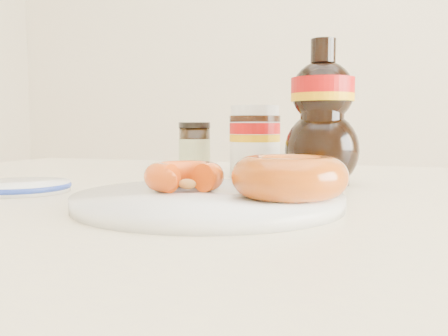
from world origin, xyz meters
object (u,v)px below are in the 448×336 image
(plate, at_px, (208,199))
(blue_rim_saucer, at_px, (20,186))
(nutella_jar, at_px, (255,139))
(syrup_bottle, at_px, (322,113))
(dining_table, at_px, (292,261))
(dark_jar, at_px, (195,148))
(donut_whole, at_px, (289,177))
(donut_bitten, at_px, (184,176))

(plate, xyz_separation_m, blue_rim_saucer, (-0.26, 0.03, -0.00))
(nutella_jar, distance_m, syrup_bottle, 0.14)
(dining_table, xyz_separation_m, syrup_bottle, (0.02, 0.10, 0.18))
(blue_rim_saucer, bearing_deg, dark_jar, 68.60)
(plate, bearing_deg, donut_whole, -0.84)
(blue_rim_saucer, bearing_deg, dining_table, 16.01)
(nutella_jar, bearing_deg, plate, -84.32)
(donut_bitten, distance_m, blue_rim_saucer, 0.23)
(dining_table, distance_m, syrup_bottle, 0.21)
(donut_whole, height_order, blue_rim_saucer, donut_whole)
(dining_table, distance_m, dark_jar, 0.31)
(dining_table, height_order, blue_rim_saucer, blue_rim_saucer)
(donut_whole, bearing_deg, nutella_jar, 111.03)
(donut_bitten, xyz_separation_m, nutella_jar, (0.00, 0.27, 0.03))
(syrup_bottle, height_order, blue_rim_saucer, syrup_bottle)
(nutella_jar, xyz_separation_m, blue_rim_saucer, (-0.23, -0.26, -0.05))
(nutella_jar, bearing_deg, dark_jar, 164.03)
(donut_whole, bearing_deg, blue_rim_saucer, 174.79)
(dining_table, bearing_deg, nutella_jar, 118.99)
(dark_jar, bearing_deg, plate, -65.95)
(dining_table, distance_m, nutella_jar, 0.24)
(donut_bitten, xyz_separation_m, blue_rim_saucer, (-0.23, 0.01, -0.02))
(donut_bitten, bearing_deg, plate, -7.07)
(blue_rim_saucer, bearing_deg, donut_bitten, -3.73)
(syrup_bottle, bearing_deg, dining_table, -101.53)
(donut_bitten, bearing_deg, nutella_jar, 106.87)
(syrup_bottle, bearing_deg, dark_jar, 156.32)
(nutella_jar, distance_m, blue_rim_saucer, 0.35)
(donut_bitten, distance_m, nutella_jar, 0.28)
(plate, bearing_deg, syrup_bottle, 69.27)
(donut_whole, height_order, dark_jar, dark_jar)
(dark_jar, bearing_deg, syrup_bottle, -23.68)
(dining_table, height_order, syrup_bottle, syrup_bottle)
(plate, xyz_separation_m, donut_whole, (0.08, -0.00, 0.03))
(nutella_jar, bearing_deg, blue_rim_saucer, -131.52)
(syrup_bottle, distance_m, blue_rim_saucer, 0.40)
(plate, height_order, syrup_bottle, syrup_bottle)
(dining_table, bearing_deg, syrup_bottle, 78.47)
(nutella_jar, bearing_deg, donut_bitten, -90.87)
(donut_bitten, relative_size, dark_jar, 0.98)
(nutella_jar, bearing_deg, donut_whole, -68.97)
(donut_whole, bearing_deg, dining_table, 98.84)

